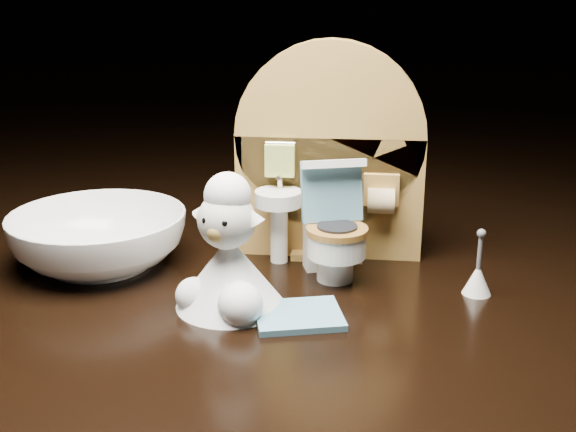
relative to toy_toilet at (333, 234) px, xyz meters
name	(u,v)px	position (x,y,z in m)	size (l,w,h in m)	color
backdrop_panel	(328,165)	(-0.01, 0.04, 0.04)	(0.13, 0.05, 0.15)	#A87D39
toy_toilet	(333,234)	(0.00, 0.00, 0.00)	(0.05, 0.05, 0.08)	white
bath_mat	(298,316)	(-0.02, -0.07, -0.03)	(0.05, 0.04, 0.00)	#5689A0
toilet_brush	(478,277)	(0.09, -0.02, -0.02)	(0.02, 0.02, 0.04)	white
plush_lamb	(228,261)	(-0.06, -0.06, 0.00)	(0.07, 0.07, 0.09)	white
ceramic_bowl	(99,240)	(-0.16, 0.00, -0.01)	(0.12, 0.12, 0.04)	white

